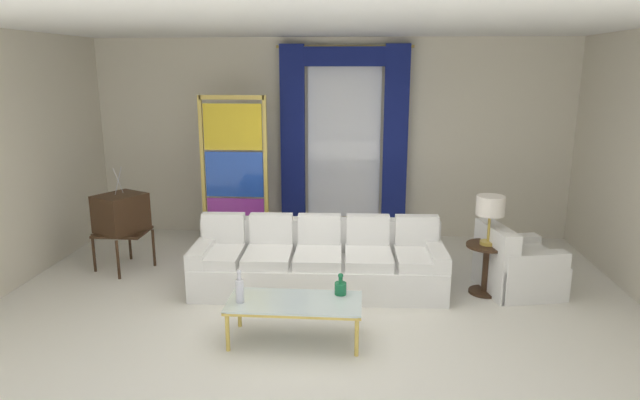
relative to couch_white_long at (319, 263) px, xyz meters
name	(u,v)px	position (x,y,z in m)	size (l,w,h in m)	color
ground_plane	(313,316)	(0.01, -0.78, -0.31)	(16.00, 16.00, 0.00)	silver
wall_rear	(331,139)	(0.01, 2.28, 1.19)	(8.00, 0.12, 3.00)	beige
wall_left	(3,162)	(-3.65, -0.18, 1.19)	(0.12, 7.00, 3.00)	beige
ceiling_slab	(319,24)	(0.01, 0.02, 2.71)	(8.00, 7.60, 0.04)	white
curtained_window	(344,124)	(0.21, 2.12, 1.43)	(2.00, 0.17, 2.70)	white
couch_white_long	(319,263)	(0.00, 0.00, 0.00)	(2.95, 1.02, 0.86)	white
coffee_table	(295,304)	(-0.12, -1.33, 0.07)	(1.27, 0.58, 0.41)	silver
bottle_blue_decanter	(341,287)	(0.31, -1.14, 0.18)	(0.12, 0.12, 0.22)	#196B3D
bottle_crystal_tall	(240,289)	(-0.63, -1.40, 0.24)	(0.08, 0.08, 0.33)	silver
vintage_tv	(121,215)	(-2.58, 0.44, 0.42)	(0.72, 0.76, 1.35)	#382314
armchair_white	(515,268)	(2.30, 0.08, -0.02)	(0.97, 0.96, 0.80)	white
stained_glass_divider	(235,177)	(-1.30, 1.35, 0.75)	(0.95, 0.05, 2.20)	gold
peacock_figurine	(259,244)	(-0.89, 0.92, -0.09)	(0.44, 0.60, 0.50)	beige
round_side_table	(486,264)	(1.94, -0.01, 0.05)	(0.48, 0.48, 0.59)	#382314
table_lamp_brass	(490,208)	(1.94, -0.01, 0.72)	(0.32, 0.32, 0.57)	#B29338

